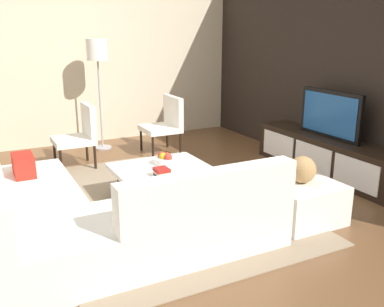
{
  "coord_description": "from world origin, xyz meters",
  "views": [
    {
      "loc": [
        4.03,
        -1.67,
        1.86
      ],
      "look_at": [
        -0.08,
        0.44,
        0.52
      ],
      "focal_mm": 40.16,
      "sensor_mm": 36.0,
      "label": 1
    }
  ],
  "objects_px": {
    "ottoman": "(300,201)",
    "media_console": "(326,156)",
    "coffee_table": "(164,184)",
    "fruit_bowl": "(166,159)",
    "floor_lamp": "(97,57)",
    "sectional_couch": "(94,215)",
    "accent_chair_far": "(166,121)",
    "decorative_ball": "(302,170)",
    "television": "(330,114)",
    "book_stack": "(162,173)",
    "accent_chair_near": "(80,132)"
  },
  "relations": [
    {
      "from": "sectional_couch",
      "to": "book_stack",
      "type": "xyz_separation_m",
      "value": [
        -0.39,
        0.83,
        0.15
      ]
    },
    {
      "from": "floor_lamp",
      "to": "accent_chair_far",
      "type": "height_order",
      "value": "floor_lamp"
    },
    {
      "from": "media_console",
      "to": "sectional_couch",
      "type": "xyz_separation_m",
      "value": [
        0.52,
        -3.24,
        0.02
      ]
    },
    {
      "from": "accent_chair_far",
      "to": "decorative_ball",
      "type": "height_order",
      "value": "accent_chair_far"
    },
    {
      "from": "floor_lamp",
      "to": "accent_chair_far",
      "type": "relative_size",
      "value": 1.98
    },
    {
      "from": "accent_chair_far",
      "to": "book_stack",
      "type": "distance_m",
      "value": 2.29
    },
    {
      "from": "accent_chair_near",
      "to": "accent_chair_far",
      "type": "distance_m",
      "value": 1.36
    },
    {
      "from": "television",
      "to": "decorative_ball",
      "type": "relative_size",
      "value": 3.79
    },
    {
      "from": "coffee_table",
      "to": "fruit_bowl",
      "type": "height_order",
      "value": "fruit_bowl"
    },
    {
      "from": "sectional_couch",
      "to": "floor_lamp",
      "type": "height_order",
      "value": "floor_lamp"
    },
    {
      "from": "accent_chair_near",
      "to": "floor_lamp",
      "type": "relative_size",
      "value": 0.5
    },
    {
      "from": "ottoman",
      "to": "media_console",
      "type": "bearing_deg",
      "value": 127.13
    },
    {
      "from": "accent_chair_near",
      "to": "floor_lamp",
      "type": "bearing_deg",
      "value": 136.0
    },
    {
      "from": "ottoman",
      "to": "fruit_bowl",
      "type": "bearing_deg",
      "value": -143.45
    },
    {
      "from": "ottoman",
      "to": "decorative_ball",
      "type": "xyz_separation_m",
      "value": [
        0.0,
        0.0,
        0.33
      ]
    },
    {
      "from": "coffee_table",
      "to": "book_stack",
      "type": "height_order",
      "value": "book_stack"
    },
    {
      "from": "sectional_couch",
      "to": "coffee_table",
      "type": "bearing_deg",
      "value": 123.0
    },
    {
      "from": "accent_chair_near",
      "to": "ottoman",
      "type": "bearing_deg",
      "value": 17.98
    },
    {
      "from": "coffee_table",
      "to": "decorative_ball",
      "type": "height_order",
      "value": "decorative_ball"
    },
    {
      "from": "accent_chair_near",
      "to": "accent_chair_far",
      "type": "bearing_deg",
      "value": 84.68
    },
    {
      "from": "media_console",
      "to": "television",
      "type": "distance_m",
      "value": 0.56
    },
    {
      "from": "coffee_table",
      "to": "book_stack",
      "type": "distance_m",
      "value": 0.33
    },
    {
      "from": "television",
      "to": "accent_chair_far",
      "type": "distance_m",
      "value": 2.46
    },
    {
      "from": "fruit_bowl",
      "to": "sectional_couch",
      "type": "bearing_deg",
      "value": -52.76
    },
    {
      "from": "media_console",
      "to": "coffee_table",
      "type": "xyz_separation_m",
      "value": [
        -0.1,
        -2.3,
        -0.05
      ]
    },
    {
      "from": "floor_lamp",
      "to": "decorative_ball",
      "type": "height_order",
      "value": "floor_lamp"
    },
    {
      "from": "media_console",
      "to": "sectional_couch",
      "type": "bearing_deg",
      "value": -80.97
    },
    {
      "from": "decorative_ball",
      "to": "television",
      "type": "bearing_deg",
      "value": 127.12
    },
    {
      "from": "television",
      "to": "sectional_couch",
      "type": "height_order",
      "value": "television"
    },
    {
      "from": "accent_chair_near",
      "to": "floor_lamp",
      "type": "distance_m",
      "value": 1.36
    },
    {
      "from": "fruit_bowl",
      "to": "decorative_ball",
      "type": "xyz_separation_m",
      "value": [
        1.24,
        0.92,
        0.1
      ]
    },
    {
      "from": "ottoman",
      "to": "television",
      "type": "bearing_deg",
      "value": 127.12
    },
    {
      "from": "coffee_table",
      "to": "book_stack",
      "type": "bearing_deg",
      "value": -27.82
    },
    {
      "from": "sectional_couch",
      "to": "accent_chair_near",
      "type": "distance_m",
      "value": 2.39
    },
    {
      "from": "accent_chair_near",
      "to": "fruit_bowl",
      "type": "distance_m",
      "value": 1.66
    },
    {
      "from": "coffee_table",
      "to": "ottoman",
      "type": "distance_m",
      "value": 1.48
    },
    {
      "from": "fruit_bowl",
      "to": "decorative_ball",
      "type": "distance_m",
      "value": 1.55
    },
    {
      "from": "book_stack",
      "to": "coffee_table",
      "type": "bearing_deg",
      "value": 152.18
    },
    {
      "from": "sectional_couch",
      "to": "media_console",
      "type": "bearing_deg",
      "value": 99.03
    },
    {
      "from": "sectional_couch",
      "to": "floor_lamp",
      "type": "relative_size",
      "value": 1.4
    },
    {
      "from": "television",
      "to": "sectional_couch",
      "type": "bearing_deg",
      "value": -80.97
    },
    {
      "from": "decorative_ball",
      "to": "book_stack",
      "type": "distance_m",
      "value": 1.42
    },
    {
      "from": "sectional_couch",
      "to": "accent_chair_far",
      "type": "xyz_separation_m",
      "value": [
        -2.47,
        1.79,
        0.21
      ]
    },
    {
      "from": "accent_chair_near",
      "to": "accent_chair_far",
      "type": "relative_size",
      "value": 1.0
    },
    {
      "from": "floor_lamp",
      "to": "decorative_ball",
      "type": "distance_m",
      "value": 3.84
    },
    {
      "from": "television",
      "to": "accent_chair_near",
      "type": "xyz_separation_m",
      "value": [
        -1.82,
        -2.81,
        -0.32
      ]
    },
    {
      "from": "fruit_bowl",
      "to": "ottoman",
      "type": "bearing_deg",
      "value": 36.55
    },
    {
      "from": "ottoman",
      "to": "accent_chair_far",
      "type": "xyz_separation_m",
      "value": [
        -2.92,
        -0.18,
        0.29
      ]
    },
    {
      "from": "accent_chair_near",
      "to": "sectional_couch",
      "type": "bearing_deg",
      "value": -21.3
    },
    {
      "from": "coffee_table",
      "to": "floor_lamp",
      "type": "xyz_separation_m",
      "value": [
        -2.52,
        0.0,
        1.26
      ]
    }
  ]
}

